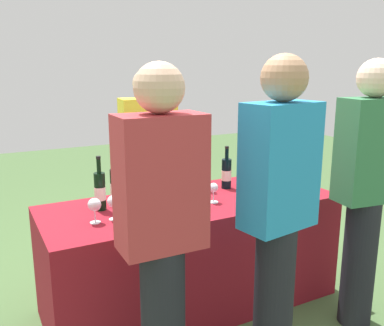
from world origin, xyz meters
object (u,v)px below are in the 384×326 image
wine_glass_2 (129,200)px  wine_glass_5 (257,182)px  guest_2 (366,186)px  wine_bottle_0 (100,191)px  wine_glass_3 (197,194)px  wine_glass_4 (213,189)px  wine_bottle_6 (248,172)px  guest_1 (278,209)px  wine_bottle_3 (171,181)px  wine_bottle_4 (204,175)px  wine_glass_1 (113,202)px  wine_bottle_1 (117,186)px  guest_0 (162,230)px  menu_board (190,192)px  wine_bottle_2 (136,181)px  wine_bottle_5 (226,173)px  wine_glass_0 (94,206)px  server_pouring (149,166)px

wine_glass_2 → wine_glass_5: 0.88m
guest_2 → wine_bottle_0: bearing=158.7°
wine_glass_3 → wine_glass_4: wine_glass_3 is taller
wine_glass_5 → guest_2: 0.68m
wine_bottle_6 → guest_1: guest_1 is taller
wine_bottle_3 → wine_glass_4: wine_bottle_3 is taller
wine_glass_5 → wine_bottle_4: bearing=131.8°
wine_glass_1 → wine_glass_2: size_ratio=1.08×
wine_bottle_1 → guest_0: bearing=-94.4°
wine_bottle_6 → menu_board: wine_bottle_6 is taller
wine_glass_2 → guest_0: bearing=-96.2°
wine_glass_5 → guest_0: size_ratio=0.08×
wine_bottle_2 → guest_2: 1.40m
wine_bottle_1 → wine_bottle_4: wine_bottle_1 is taller
wine_bottle_0 → wine_bottle_4: (0.75, 0.07, -0.01)m
wine_bottle_5 → guest_1: 0.95m
wine_glass_4 → guest_2: guest_2 is taller
wine_glass_0 → guest_2: (1.45, -0.58, 0.06)m
wine_glass_1 → wine_glass_2: wine_glass_1 is taller
wine_bottle_2 → server_pouring: size_ratio=0.22×
wine_bottle_4 → wine_glass_2: size_ratio=2.29×
wine_bottle_2 → wine_bottle_5: size_ratio=1.11×
wine_glass_3 → wine_bottle_3: bearing=100.1°
wine_bottle_2 → wine_glass_1: size_ratio=2.34×
guest_1 → wine_bottle_1: bearing=111.0°
wine_bottle_0 → wine_glass_1: bearing=-84.1°
wine_glass_4 → server_pouring: 0.69m
server_pouring → menu_board: server_pouring is taller
wine_bottle_4 → guest_1: (-0.12, -0.94, 0.06)m
wine_glass_3 → server_pouring: (-0.01, 0.74, 0.02)m
wine_glass_1 → wine_glass_4: wine_glass_1 is taller
wine_bottle_4 → menu_board: (0.36, 0.91, -0.42)m
wine_bottle_3 → wine_glass_5: bearing=-21.1°
wine_glass_4 → server_pouring: (-0.17, 0.67, 0.02)m
wine_glass_3 → guest_1: bearing=-78.8°
wine_bottle_6 → wine_bottle_0: bearing=179.7°
wine_glass_1 → guest_0: size_ratio=0.09×
wine_glass_4 → server_pouring: server_pouring is taller
wine_bottle_5 → menu_board: bearing=78.1°
wine_bottle_4 → wine_glass_3: 0.42m
guest_0 → guest_1: (0.58, -0.08, 0.03)m
menu_board → guest_0: bearing=-130.1°
wine_bottle_2 → menu_board: size_ratio=0.40×
wine_bottle_0 → guest_0: size_ratio=0.21×
wine_bottle_4 → wine_glass_1: 0.78m
wine_bottle_1 → wine_bottle_3: bearing=-7.7°
wine_bottle_1 → menu_board: wine_bottle_1 is taller
wine_bottle_0 → guest_1: guest_1 is taller
server_pouring → menu_board: size_ratio=1.87×
wine_bottle_4 → wine_glass_3: (-0.24, -0.34, -0.02)m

